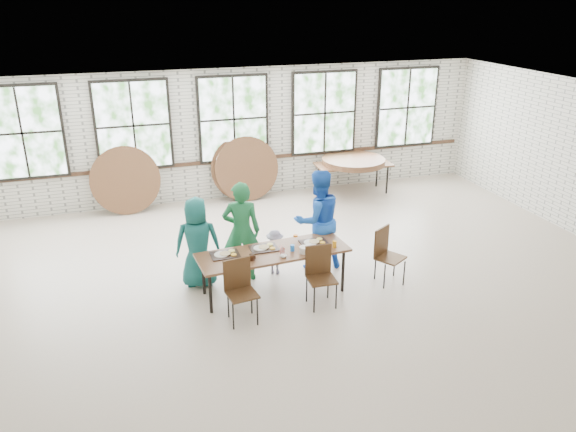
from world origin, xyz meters
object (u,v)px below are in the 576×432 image
Objects in this scene: chair_near_left at (240,285)px; storage_table at (353,166)px; dining_table at (273,254)px; chair_near_right at (320,270)px.

chair_near_left is 6.06m from storage_table.
storage_table is (3.88, 4.65, 0.13)m from chair_near_left.
chair_near_right is at bearing -44.65° from dining_table.
chair_near_left is at bearing -126.89° from storage_table.
chair_near_right reaches higher than dining_table.
chair_near_left and chair_near_right have the same top height.
dining_table is 5.17m from storage_table.
chair_near_left is 0.52× the size of storage_table.
dining_table is 0.91m from chair_near_left.
chair_near_right reaches higher than storage_table.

